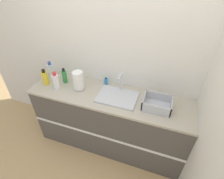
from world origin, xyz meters
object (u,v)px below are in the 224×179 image
(sink, at_px, (118,96))
(bottle_green, at_px, (65,76))
(bottle_yellow, at_px, (45,78))
(soap_dispenser, at_px, (106,81))
(paper_towel_roll, at_px, (78,81))
(dish_rack, at_px, (157,104))
(bottle_clear, at_px, (51,70))
(bottle_white_spray, at_px, (56,81))

(sink, relative_size, bottle_green, 2.23)
(sink, xyz_separation_m, bottle_yellow, (-1.00, -0.05, 0.08))
(bottle_green, bearing_deg, soap_dispenser, 14.18)
(paper_towel_roll, height_order, dish_rack, paper_towel_roll)
(bottle_green, bearing_deg, bottle_clear, 167.70)
(sink, height_order, dish_rack, sink)
(bottle_green, xyz_separation_m, bottle_yellow, (-0.22, -0.12, 0.00))
(dish_rack, bearing_deg, bottle_green, 175.82)
(bottle_yellow, bearing_deg, bottle_white_spray, -9.91)
(bottle_clear, relative_size, soap_dispenser, 2.27)
(paper_towel_roll, relative_size, soap_dispenser, 2.37)
(sink, height_order, soap_dispenser, sink)
(paper_towel_roll, xyz_separation_m, dish_rack, (1.01, -0.02, -0.09))
(sink, bearing_deg, paper_towel_roll, -179.71)
(bottle_clear, bearing_deg, sink, -6.82)
(dish_rack, bearing_deg, soap_dispenser, 162.08)
(paper_towel_roll, relative_size, bottle_clear, 1.05)
(bottle_clear, xyz_separation_m, soap_dispenser, (0.80, 0.08, -0.06))
(paper_towel_roll, distance_m, bottle_yellow, 0.48)
(sink, height_order, bottle_green, sink)
(bottle_clear, bearing_deg, bottle_white_spray, -43.34)
(paper_towel_roll, distance_m, bottle_green, 0.27)
(soap_dispenser, bearing_deg, bottle_yellow, -161.42)
(bottle_yellow, bearing_deg, soap_dispenser, 18.58)
(sink, distance_m, dish_rack, 0.48)
(bottle_yellow, xyz_separation_m, soap_dispenser, (0.77, 0.26, -0.05))
(dish_rack, bearing_deg, bottle_white_spray, -177.23)
(bottle_green, bearing_deg, sink, -5.00)
(dish_rack, xyz_separation_m, soap_dispenser, (-0.71, 0.23, 0.00))
(bottle_white_spray, bearing_deg, bottle_yellow, 170.09)
(dish_rack, bearing_deg, bottle_clear, 174.44)
(sink, bearing_deg, bottle_clear, 173.18)
(paper_towel_roll, bearing_deg, bottle_yellow, -174.02)
(sink, relative_size, paper_towel_roll, 1.89)
(bottle_white_spray, height_order, bottle_clear, bottle_clear)
(sink, xyz_separation_m, soap_dispenser, (-0.23, 0.21, 0.03))
(dish_rack, relative_size, bottle_yellow, 1.43)
(bottle_green, relative_size, bottle_yellow, 0.96)
(dish_rack, xyz_separation_m, bottle_green, (-1.26, 0.09, 0.05))
(bottle_white_spray, bearing_deg, bottle_green, 78.69)
(bottle_yellow, bearing_deg, bottle_green, 28.38)
(soap_dispenser, bearing_deg, dish_rack, -17.92)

